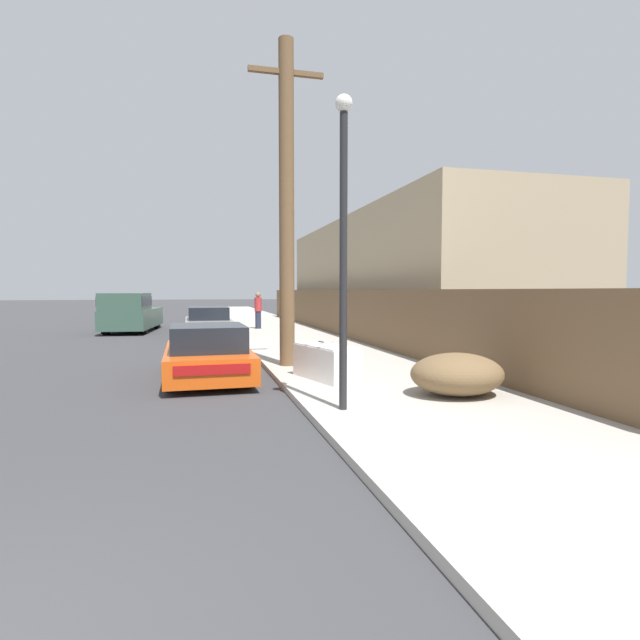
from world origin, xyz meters
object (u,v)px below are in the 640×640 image
object	(u,v)px
pedestrian	(258,310)
parked_sports_car_red	(208,354)
car_parked_mid	(208,323)
pickup_truck	(130,313)
discarded_fridge	(326,362)
utility_pole	(287,202)
brush_pile	(457,374)
street_lamp	(343,229)

from	to	relation	value
pedestrian	parked_sports_car_red	bearing A→B (deg)	-101.80
car_parked_mid	pickup_truck	xyz separation A→B (m)	(-3.45, 3.66, 0.31)
discarded_fridge	pickup_truck	size ratio (longest dim) A/B	0.32
utility_pole	brush_pile	size ratio (longest dim) A/B	4.73
car_parked_mid	pickup_truck	bearing A→B (deg)	132.31
car_parked_mid	brush_pile	size ratio (longest dim) A/B	2.69
parked_sports_car_red	utility_pole	distance (m)	4.08
car_parked_mid	street_lamp	world-z (taller)	street_lamp
discarded_fridge	brush_pile	distance (m)	2.76
parked_sports_car_red	pedestrian	world-z (taller)	pedestrian
car_parked_mid	brush_pile	xyz separation A→B (m)	(3.92, -13.23, -0.11)
car_parked_mid	discarded_fridge	bearing A→B (deg)	-80.22
discarded_fridge	car_parked_mid	xyz separation A→B (m)	(-2.11, 11.14, 0.13)
car_parked_mid	utility_pole	size ratio (longest dim) A/B	0.57
discarded_fridge	pedestrian	size ratio (longest dim) A/B	1.04
discarded_fridge	utility_pole	xyz separation A→B (m)	(-0.44, 2.06, 3.60)
parked_sports_car_red	pickup_truck	size ratio (longest dim) A/B	0.74
discarded_fridge	parked_sports_car_red	distance (m)	2.69
utility_pole	street_lamp	distance (m)	4.82
parked_sports_car_red	utility_pole	xyz separation A→B (m)	(1.91, 0.76, 3.52)
brush_pile	pedestrian	world-z (taller)	pedestrian
discarded_fridge	pedestrian	xyz separation A→B (m)	(0.30, 14.02, 0.55)
car_parked_mid	pedestrian	xyz separation A→B (m)	(2.41, 2.88, 0.42)
parked_sports_car_red	utility_pole	size ratio (longest dim) A/B	0.53
brush_pile	discarded_fridge	bearing A→B (deg)	130.85
discarded_fridge	pedestrian	bearing A→B (deg)	72.47
utility_pole	street_lamp	world-z (taller)	utility_pole
parked_sports_car_red	pickup_truck	world-z (taller)	pickup_truck
parked_sports_car_red	pickup_truck	bearing A→B (deg)	102.03
street_lamp	brush_pile	distance (m)	3.29
car_parked_mid	parked_sports_car_red	bearing A→B (deg)	-92.36
discarded_fridge	pickup_truck	distance (m)	15.82
pickup_truck	pedestrian	xyz separation A→B (m)	(5.86, -0.78, 0.11)
car_parked_mid	brush_pile	bearing A→B (deg)	-74.46
utility_pole	street_lamp	xyz separation A→B (m)	(0.03, -4.66, -1.21)
parked_sports_car_red	brush_pile	xyz separation A→B (m)	(4.16, -3.39, -0.06)
car_parked_mid	pedestrian	world-z (taller)	pedestrian
street_lamp	pickup_truck	bearing A→B (deg)	106.46
utility_pole	pedestrian	distance (m)	12.37
street_lamp	brush_pile	world-z (taller)	street_lamp
discarded_fridge	pedestrian	world-z (taller)	pedestrian
parked_sports_car_red	car_parked_mid	xyz separation A→B (m)	(0.24, 9.84, 0.05)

